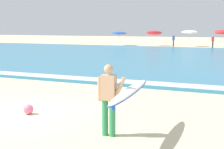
{
  "coord_description": "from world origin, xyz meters",
  "views": [
    {
      "loc": [
        6.48,
        -7.8,
        2.59
      ],
      "look_at": [
        2.38,
        1.62,
        1.1
      ],
      "focal_mm": 52.45,
      "sensor_mm": 36.0,
      "label": 1
    }
  ],
  "objects_px": {
    "beach_umbrella_3": "(222,32)",
    "beach_umbrella_2": "(189,32)",
    "surfer_with_board": "(120,94)",
    "beach_ball": "(28,109)",
    "beach_umbrella_0": "(119,33)",
    "beachgoer_near_row_mid": "(173,40)",
    "beachgoer_near_row_right": "(213,41)",
    "beach_umbrella_1": "(154,33)"
  },
  "relations": [
    {
      "from": "beach_ball",
      "to": "surfer_with_board",
      "type": "bearing_deg",
      "value": -13.89
    },
    {
      "from": "beach_umbrella_0",
      "to": "beach_umbrella_2",
      "type": "height_order",
      "value": "beach_umbrella_2"
    },
    {
      "from": "beach_umbrella_2",
      "to": "beachgoer_near_row_mid",
      "type": "xyz_separation_m",
      "value": [
        -1.95,
        -0.88,
        -1.12
      ]
    },
    {
      "from": "beachgoer_near_row_mid",
      "to": "beachgoer_near_row_right",
      "type": "xyz_separation_m",
      "value": [
        5.36,
        -1.88,
        0.0
      ]
    },
    {
      "from": "beach_umbrella_2",
      "to": "beach_ball",
      "type": "distance_m",
      "value": 37.51
    },
    {
      "from": "beach_umbrella_1",
      "to": "beachgoer_near_row_right",
      "type": "bearing_deg",
      "value": -14.39
    },
    {
      "from": "beach_umbrella_0",
      "to": "beach_umbrella_2",
      "type": "distance_m",
      "value": 9.75
    },
    {
      "from": "beachgoer_near_row_right",
      "to": "beach_umbrella_1",
      "type": "bearing_deg",
      "value": 165.61
    },
    {
      "from": "surfer_with_board",
      "to": "beach_umbrella_0",
      "type": "height_order",
      "value": "beach_umbrella_0"
    },
    {
      "from": "surfer_with_board",
      "to": "beach_umbrella_1",
      "type": "relative_size",
      "value": 1.32
    },
    {
      "from": "beach_umbrella_3",
      "to": "surfer_with_board",
      "type": "bearing_deg",
      "value": -88.36
    },
    {
      "from": "beachgoer_near_row_mid",
      "to": "beach_umbrella_1",
      "type": "bearing_deg",
      "value": 175.53
    },
    {
      "from": "beach_umbrella_0",
      "to": "beach_ball",
      "type": "distance_m",
      "value": 37.61
    },
    {
      "from": "surfer_with_board",
      "to": "beachgoer_near_row_right",
      "type": "xyz_separation_m",
      "value": [
        -1.93,
        35.46,
        -0.19
      ]
    },
    {
      "from": "beach_umbrella_2",
      "to": "beachgoer_near_row_right",
      "type": "relative_size",
      "value": 1.41
    },
    {
      "from": "surfer_with_board",
      "to": "beachgoer_near_row_mid",
      "type": "bearing_deg",
      "value": 101.05
    },
    {
      "from": "beach_umbrella_1",
      "to": "beach_umbrella_2",
      "type": "distance_m",
      "value": 4.82
    },
    {
      "from": "beach_umbrella_3",
      "to": "beach_umbrella_0",
      "type": "bearing_deg",
      "value": -174.09
    },
    {
      "from": "surfer_with_board",
      "to": "beachgoer_near_row_right",
      "type": "distance_m",
      "value": 35.51
    },
    {
      "from": "beach_umbrella_1",
      "to": "beachgoer_near_row_right",
      "type": "relative_size",
      "value": 1.39
    },
    {
      "from": "beach_umbrella_3",
      "to": "beach_ball",
      "type": "distance_m",
      "value": 37.26
    },
    {
      "from": "beach_umbrella_0",
      "to": "beachgoer_near_row_right",
      "type": "relative_size",
      "value": 1.37
    },
    {
      "from": "beach_umbrella_2",
      "to": "beachgoer_near_row_mid",
      "type": "relative_size",
      "value": 1.41
    },
    {
      "from": "beach_umbrella_3",
      "to": "beachgoer_near_row_right",
      "type": "bearing_deg",
      "value": -108.75
    },
    {
      "from": "beach_umbrella_3",
      "to": "beach_ball",
      "type": "bearing_deg",
      "value": -93.38
    },
    {
      "from": "beachgoer_near_row_mid",
      "to": "beach_ball",
      "type": "bearing_deg",
      "value": -83.73
    },
    {
      "from": "beach_umbrella_2",
      "to": "beachgoer_near_row_mid",
      "type": "distance_m",
      "value": 2.42
    },
    {
      "from": "beach_umbrella_2",
      "to": "beach_ball",
      "type": "relative_size",
      "value": 7.36
    },
    {
      "from": "surfer_with_board",
      "to": "beach_ball",
      "type": "distance_m",
      "value": 3.49
    },
    {
      "from": "surfer_with_board",
      "to": "beach_ball",
      "type": "bearing_deg",
      "value": 166.11
    },
    {
      "from": "beach_umbrella_0",
      "to": "beach_umbrella_3",
      "type": "relative_size",
      "value": 0.92
    },
    {
      "from": "beach_ball",
      "to": "beach_umbrella_1",
      "type": "bearing_deg",
      "value": 100.53
    },
    {
      "from": "beach_umbrella_1",
      "to": "beach_umbrella_3",
      "type": "height_order",
      "value": "beach_umbrella_3"
    },
    {
      "from": "beachgoer_near_row_right",
      "to": "beach_ball",
      "type": "distance_m",
      "value": 34.68
    },
    {
      "from": "beach_umbrella_3",
      "to": "beach_umbrella_2",
      "type": "bearing_deg",
      "value": 176.49
    },
    {
      "from": "surfer_with_board",
      "to": "beach_umbrella_2",
      "type": "relative_size",
      "value": 1.3
    },
    {
      "from": "beach_umbrella_3",
      "to": "beach_ball",
      "type": "relative_size",
      "value": 7.75
    },
    {
      "from": "beachgoer_near_row_right",
      "to": "beach_umbrella_0",
      "type": "bearing_deg",
      "value": 175.32
    },
    {
      "from": "surfer_with_board",
      "to": "beach_umbrella_3",
      "type": "bearing_deg",
      "value": 91.64
    },
    {
      "from": "beach_umbrella_2",
      "to": "surfer_with_board",
      "type": "bearing_deg",
      "value": -82.05
    },
    {
      "from": "beach_umbrella_2",
      "to": "beachgoer_near_row_right",
      "type": "bearing_deg",
      "value": -39.03
    },
    {
      "from": "beach_umbrella_0",
      "to": "beachgoer_near_row_right",
      "type": "height_order",
      "value": "beach_umbrella_0"
    }
  ]
}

